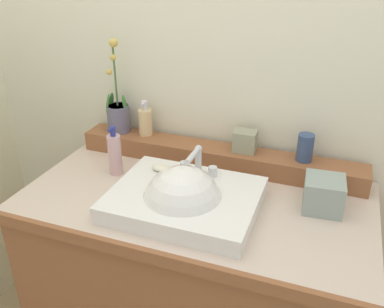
# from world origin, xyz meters

# --- Properties ---
(wall_back) EXTENTS (3.06, 0.20, 2.47)m
(wall_back) POSITION_xyz_m (0.00, 0.44, 1.23)
(wall_back) COLOR silver
(wall_back) RESTS_ON ground
(vanity_cabinet) EXTENTS (1.24, 0.67, 0.89)m
(vanity_cabinet) POSITION_xyz_m (0.00, -0.00, 0.45)
(vanity_cabinet) COLOR brown
(vanity_cabinet) RESTS_ON ground
(back_ledge) EXTENTS (1.17, 0.12, 0.08)m
(back_ledge) POSITION_xyz_m (0.00, 0.26, 0.93)
(back_ledge) COLOR brown
(back_ledge) RESTS_ON vanity_cabinet
(sink_basin) EXTENTS (0.50, 0.39, 0.29)m
(sink_basin) POSITION_xyz_m (-0.01, -0.09, 0.91)
(sink_basin) COLOR white
(sink_basin) RESTS_ON vanity_cabinet
(soap_bar) EXTENTS (0.07, 0.04, 0.02)m
(soap_bar) POSITION_xyz_m (-0.15, 0.03, 0.96)
(soap_bar) COLOR silver
(soap_bar) RESTS_ON sink_basin
(potted_plant) EXTENTS (0.10, 0.10, 0.40)m
(potted_plant) POSITION_xyz_m (-0.45, 0.27, 1.05)
(potted_plant) COLOR slate
(potted_plant) RESTS_ON back_ledge
(soap_dispenser) EXTENTS (0.06, 0.06, 0.15)m
(soap_dispenser) POSITION_xyz_m (-0.33, 0.28, 1.03)
(soap_dispenser) COLOR #DCBD89
(soap_dispenser) RESTS_ON back_ledge
(tumbler_cup) EXTENTS (0.06, 0.06, 0.11)m
(tumbler_cup) POSITION_xyz_m (0.34, 0.26, 1.02)
(tumbler_cup) COLOR #33476E
(tumbler_cup) RESTS_ON back_ledge
(trinket_box) EXTENTS (0.09, 0.07, 0.08)m
(trinket_box) POSITION_xyz_m (0.11, 0.27, 1.01)
(trinket_box) COLOR gray
(trinket_box) RESTS_ON back_ledge
(lotion_bottle) EXTENTS (0.05, 0.06, 0.20)m
(lotion_bottle) POSITION_xyz_m (-0.35, 0.05, 0.98)
(lotion_bottle) COLOR #CCA2A6
(lotion_bottle) RESTS_ON vanity_cabinet
(tissue_box) EXTENTS (0.14, 0.14, 0.12)m
(tissue_box) POSITION_xyz_m (0.43, 0.08, 0.95)
(tissue_box) COLOR #8C9C93
(tissue_box) RESTS_ON vanity_cabinet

